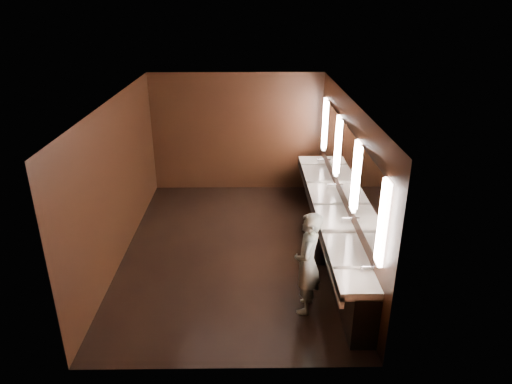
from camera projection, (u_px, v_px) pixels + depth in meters
floor at (234, 249)px, 8.56m from camera, size 6.00×6.00×0.00m
ceiling at (231, 100)px, 7.46m from camera, size 4.00×6.00×0.02m
wall_back at (237, 133)px, 10.77m from camera, size 4.00×0.02×2.80m
wall_front at (223, 275)px, 5.25m from camera, size 4.00×0.02×2.80m
wall_left at (118, 180)px, 7.99m from camera, size 0.02×6.00×2.80m
wall_right at (346, 179)px, 8.03m from camera, size 0.02×6.00×2.80m
sink_counter at (331, 225)px, 8.39m from camera, size 0.55×5.40×1.01m
mirror_band at (346, 160)px, 7.89m from camera, size 0.06×5.03×1.15m
person at (308, 263)px, 6.62m from camera, size 0.51×0.66×1.59m
trash_bin at (322, 248)px, 8.08m from camera, size 0.40×0.40×0.52m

